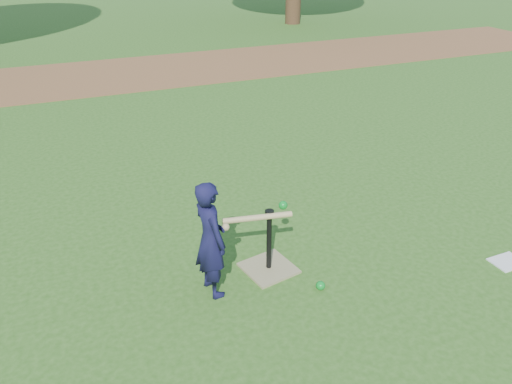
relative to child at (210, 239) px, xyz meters
name	(u,v)px	position (x,y,z in m)	size (l,w,h in m)	color
ground	(238,270)	(0.30, 0.18, -0.52)	(80.00, 80.00, 0.00)	#285116
dirt_strip	(113,75)	(0.30, 7.68, -0.51)	(24.00, 3.00, 0.01)	brown
child	(210,239)	(0.00, 0.00, 0.00)	(0.38, 0.25, 1.04)	#111133
wiffle_ball_ground	(321,286)	(0.86, -0.35, -0.48)	(0.08, 0.08, 0.08)	#0B8123
clipboard	(507,262)	(2.66, -0.68, -0.51)	(0.30, 0.23, 0.01)	silver
batting_tee	(269,259)	(0.56, 0.09, -0.41)	(0.50, 0.50, 0.61)	#8F835B
swing_action	(260,216)	(0.47, 0.09, 0.07)	(0.67, 0.23, 0.08)	tan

